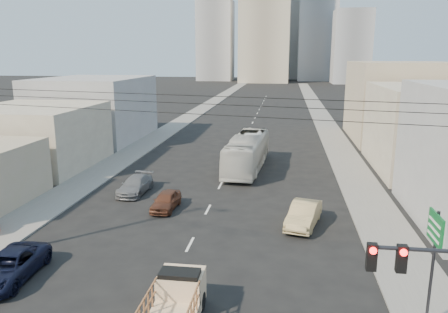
% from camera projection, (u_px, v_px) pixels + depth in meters
% --- Properties ---
extents(sidewalk_left, '(3.50, 180.00, 0.12)m').
position_uv_depth(sidewalk_left, '(199.00, 111.00, 86.90)').
color(sidewalk_left, slate).
rests_on(sidewalk_left, ground).
extents(sidewalk_right, '(3.50, 180.00, 0.12)m').
position_uv_depth(sidewalk_right, '(319.00, 113.00, 83.71)').
color(sidewalk_right, slate).
rests_on(sidewalk_right, ground).
extents(lane_dashes, '(0.15, 104.00, 0.01)m').
position_uv_depth(lane_dashes, '(251.00, 125.00, 68.92)').
color(lane_dashes, silver).
rests_on(lane_dashes, ground).
extents(flatbed_pickup, '(1.95, 4.41, 1.90)m').
position_uv_depth(flatbed_pickup, '(175.00, 299.00, 17.75)').
color(flatbed_pickup, beige).
rests_on(flatbed_pickup, ground).
extents(navy_pickup, '(2.56, 5.11, 1.39)m').
position_uv_depth(navy_pickup, '(9.00, 267.00, 21.36)').
color(navy_pickup, black).
rests_on(navy_pickup, ground).
extents(city_bus, '(3.64, 12.20, 3.35)m').
position_uv_depth(city_bus, '(247.00, 152.00, 42.04)').
color(city_bus, beige).
rests_on(city_bus, ground).
extents(sedan_brown, '(1.65, 3.81, 1.28)m').
position_uv_depth(sedan_brown, '(166.00, 201.00, 31.24)').
color(sedan_brown, '#572E1E').
rests_on(sedan_brown, ground).
extents(sedan_tan, '(2.66, 4.90, 1.53)m').
position_uv_depth(sedan_tan, '(304.00, 214.00, 28.18)').
color(sedan_tan, tan).
rests_on(sedan_tan, ground).
extents(sedan_grey, '(2.04, 4.64, 1.33)m').
position_uv_depth(sedan_grey, '(135.00, 185.00, 34.90)').
color(sedan_grey, slate).
rests_on(sedan_grey, ground).
extents(traffic_signal, '(3.23, 0.35, 6.00)m').
position_uv_depth(traffic_signal, '(441.00, 302.00, 12.16)').
color(traffic_signal, '#2D2D33').
rests_on(traffic_signal, ground).
extents(green_sign, '(0.18, 1.60, 5.00)m').
position_uv_depth(green_sign, '(434.00, 242.00, 16.88)').
color(green_sign, '#2D2D33').
rests_on(green_sign, ground).
extents(overhead_wires, '(23.01, 5.02, 0.72)m').
position_uv_depth(overhead_wires, '(151.00, 103.00, 17.22)').
color(overhead_wires, black).
rests_on(overhead_wires, ground).
extents(bldg_right_mid, '(11.00, 14.00, 8.00)m').
position_uv_depth(bldg_right_mid, '(436.00, 129.00, 41.25)').
color(bldg_right_mid, '#A89B87').
rests_on(bldg_right_mid, ground).
extents(bldg_right_far, '(12.00, 16.00, 10.00)m').
position_uv_depth(bldg_right_far, '(400.00, 101.00, 56.39)').
color(bldg_right_far, tan).
rests_on(bldg_right_far, ground).
extents(bldg_left_mid, '(11.00, 12.00, 6.00)m').
position_uv_depth(bldg_left_mid, '(35.00, 137.00, 42.86)').
color(bldg_left_mid, '#A89B87').
rests_on(bldg_left_mid, ground).
extents(bldg_left_far, '(12.00, 16.00, 8.00)m').
position_uv_depth(bldg_left_far, '(95.00, 109.00, 57.17)').
color(bldg_left_far, gray).
rests_on(bldg_left_far, ground).
extents(high_rise_tower, '(20.00, 20.00, 60.00)m').
position_uv_depth(high_rise_tower, '(265.00, 7.00, 175.55)').
color(high_rise_tower, tan).
rests_on(high_rise_tower, ground).
extents(midrise_ne, '(16.00, 16.00, 40.00)m').
position_uv_depth(midrise_ne, '(317.00, 34.00, 189.28)').
color(midrise_ne, gray).
rests_on(midrise_ne, ground).
extents(midrise_nw, '(15.00, 15.00, 34.00)m').
position_uv_depth(midrise_nw, '(216.00, 41.00, 191.13)').
color(midrise_nw, gray).
rests_on(midrise_nw, ground).
extents(midrise_back, '(18.00, 18.00, 44.00)m').
position_uv_depth(midrise_back, '(289.00, 31.00, 204.93)').
color(midrise_back, gray).
rests_on(midrise_back, ground).
extents(midrise_east, '(14.00, 14.00, 28.00)m').
position_uv_depth(midrise_east, '(351.00, 47.00, 169.71)').
color(midrise_east, gray).
rests_on(midrise_east, ground).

